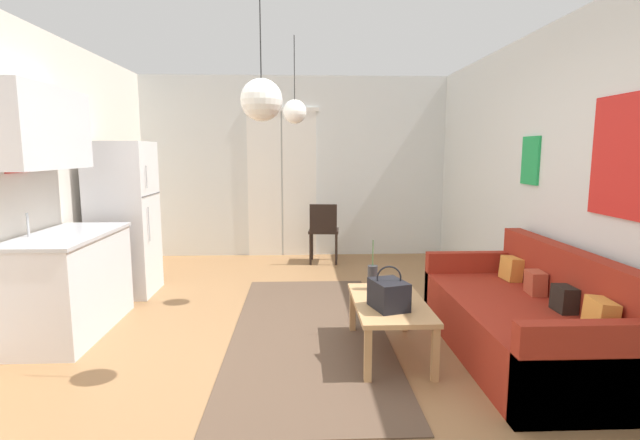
{
  "coord_description": "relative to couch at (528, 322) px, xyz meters",
  "views": [
    {
      "loc": [
        0.08,
        -3.37,
        1.58
      ],
      "look_at": [
        0.26,
        0.97,
        0.95
      ],
      "focal_mm": 26.43,
      "sensor_mm": 36.0,
      "label": 1
    }
  ],
  "objects": [
    {
      "name": "pendant_lamp_near",
      "position": [
        -1.99,
        -0.34,
        1.63
      ],
      "size": [
        0.27,
        0.27,
        0.92
      ],
      "color": "black"
    },
    {
      "name": "wall_back",
      "position": [
        -1.84,
        3.77,
        1.06
      ],
      "size": [
        4.74,
        0.13,
        2.69
      ],
      "color": "silver",
      "rests_on": "ground_plane"
    },
    {
      "name": "refrigerator",
      "position": [
        -3.7,
        1.81,
        0.57
      ],
      "size": [
        0.64,
        0.64,
        1.69
      ],
      "color": "white",
      "rests_on": "ground_plane"
    },
    {
      "name": "couch",
      "position": [
        0.0,
        0.0,
        0.0
      ],
      "size": [
        0.91,
        1.98,
        0.85
      ],
      "color": "maroon",
      "rests_on": "ground_plane"
    },
    {
      "name": "wall_right",
      "position": [
        0.49,
        -0.04,
        1.07
      ],
      "size": [
        0.12,
        7.73,
        2.69
      ],
      "color": "silver",
      "rests_on": "ground_plane"
    },
    {
      "name": "handbag",
      "position": [
        -1.1,
        -0.07,
        0.26
      ],
      "size": [
        0.29,
        0.34,
        0.32
      ],
      "color": "black",
      "rests_on": "coffee_table"
    },
    {
      "name": "accent_chair",
      "position": [
        -1.42,
        3.15,
        0.22
      ],
      "size": [
        0.46,
        0.44,
        0.86
      ],
      "rotation": [
        0.0,
        0.0,
        3.05
      ],
      "color": "black",
      "rests_on": "ground_plane"
    },
    {
      "name": "area_rug",
      "position": [
        -1.68,
        0.57,
        -0.27
      ],
      "size": [
        1.33,
        3.19,
        0.01
      ],
      "primitive_type": "cube",
      "color": "brown",
      "rests_on": "ground_plane"
    },
    {
      "name": "bamboo_vase",
      "position": [
        -1.15,
        0.42,
        0.25
      ],
      "size": [
        0.08,
        0.08,
        0.42
      ],
      "color": "#2D2D33",
      "rests_on": "coffee_table"
    },
    {
      "name": "pendant_lamp_far",
      "position": [
        -1.8,
        1.32,
        1.69
      ],
      "size": [
        0.23,
        0.23,
        0.84
      ],
      "color": "black"
    },
    {
      "name": "ground_plane",
      "position": [
        -1.83,
        -0.04,
        -0.33
      ],
      "size": [
        5.14,
        8.13,
        0.1
      ],
      "primitive_type": "cube",
      "color": "#996D44"
    },
    {
      "name": "coffee_table",
      "position": [
        -1.06,
        0.1,
        0.1
      ],
      "size": [
        0.55,
        1.02,
        0.43
      ],
      "color": "tan",
      "rests_on": "ground_plane"
    },
    {
      "name": "kitchen_counter",
      "position": [
        -3.8,
        0.65,
        0.53
      ],
      "size": [
        0.63,
        1.31,
        2.11
      ],
      "color": "silver",
      "rests_on": "ground_plane"
    }
  ]
}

